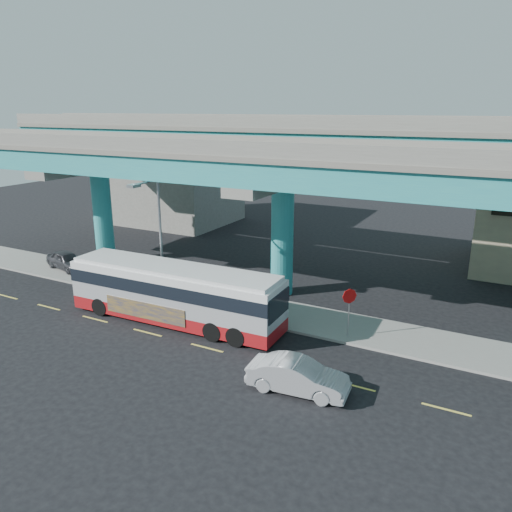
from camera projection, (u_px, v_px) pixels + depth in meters
The scene contains 10 objects.
ground at pixel (210, 346), 26.61m from camera, with size 120.00×120.00×0.00m, color black.
sidewalk at pixel (258, 309), 31.25m from camera, with size 70.00×4.00×0.15m, color gray.
lane_markings at pixel (207, 348), 26.35m from camera, with size 58.00×0.12×0.01m.
viaduct at pixel (284, 158), 31.71m from camera, with size 52.00×12.40×11.70m.
building_concrete at pixel (175, 181), 54.61m from camera, with size 12.00×10.00×9.00m, color gray.
transit_bus at pixel (175, 292), 29.11m from camera, with size 13.44×3.25×3.43m.
sedan at pixel (298, 376), 22.14m from camera, with size 4.67×2.00×1.50m, color #A8A9AD.
parked_car at pixel (67, 260), 38.64m from camera, with size 4.27×2.43×1.37m, color #323338.
street_lamp at pixel (154, 224), 30.75m from camera, with size 0.50×2.59×7.99m.
stop_sign at pixel (349, 302), 26.73m from camera, with size 0.61×0.63×2.80m.
Camera 1 is at (13.45, -20.18, 12.20)m, focal length 35.00 mm.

